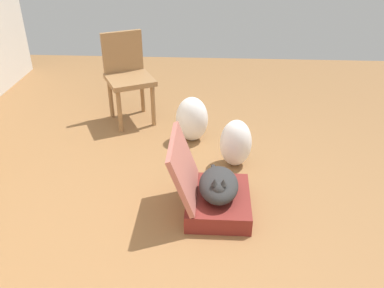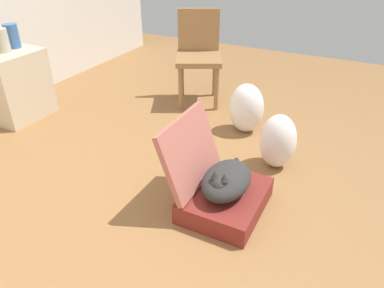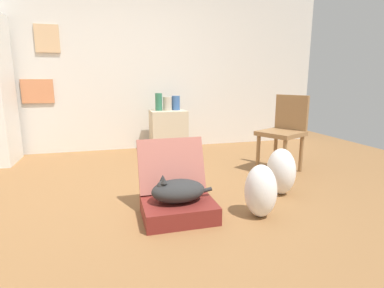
{
  "view_description": "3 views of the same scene",
  "coord_description": "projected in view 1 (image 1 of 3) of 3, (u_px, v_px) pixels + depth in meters",
  "views": [
    {
      "loc": [
        -2.1,
        -0.34,
        1.9
      ],
      "look_at": [
        0.38,
        -0.2,
        0.48
      ],
      "focal_mm": 37.8,
      "sensor_mm": 36.0,
      "label": 1
    },
    {
      "loc": [
        -1.45,
        -1.03,
        1.55
      ],
      "look_at": [
        0.19,
        -0.19,
        0.45
      ],
      "focal_mm": 34.16,
      "sensor_mm": 36.0,
      "label": 2
    },
    {
      "loc": [
        -0.24,
        -2.57,
        1.06
      ],
      "look_at": [
        0.45,
        -0.08,
        0.52
      ],
      "focal_mm": 28.52,
      "sensor_mm": 36.0,
      "label": 3
    }
  ],
  "objects": [
    {
      "name": "plastic_bag_clear",
      "position": [
        192.0,
        119.0,
        3.79
      ],
      "size": [
        0.26,
        0.3,
        0.44
      ],
      "primitive_type": "ellipsoid",
      "color": "white",
      "rests_on": "ground"
    },
    {
      "name": "cat",
      "position": [
        219.0,
        185.0,
        2.86
      ],
      "size": [
        0.5,
        0.28,
        0.22
      ],
      "color": "#2D2D2D",
      "rests_on": "suitcase_base"
    },
    {
      "name": "ground_plane",
      "position": [
        161.0,
        231.0,
        2.78
      ],
      "size": [
        7.68,
        7.68,
        0.0
      ],
      "primitive_type": "plane",
      "color": "olive",
      "rests_on": "ground"
    },
    {
      "name": "suitcase_base",
      "position": [
        218.0,
        202.0,
        2.94
      ],
      "size": [
        0.56,
        0.46,
        0.14
      ],
      "primitive_type": "cube",
      "color": "maroon",
      "rests_on": "ground"
    },
    {
      "name": "suitcase_lid",
      "position": [
        184.0,
        168.0,
        2.81
      ],
      "size": [
        0.56,
        0.19,
        0.44
      ],
      "primitive_type": "cube",
      "rotation": [
        1.23,
        0.0,
        0.0
      ],
      "color": "#B26356",
      "rests_on": "suitcase_base"
    },
    {
      "name": "plastic_bag_white",
      "position": [
        236.0,
        143.0,
        3.41
      ],
      "size": [
        0.25,
        0.27,
        0.42
      ],
      "primitive_type": "ellipsoid",
      "color": "white",
      "rests_on": "ground"
    },
    {
      "name": "chair",
      "position": [
        128.0,
        74.0,
        4.06
      ],
      "size": [
        0.6,
        0.59,
        0.89
      ],
      "rotation": [
        0.0,
        0.0,
        -1.1
      ],
      "color": "olive",
      "rests_on": "ground"
    }
  ]
}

